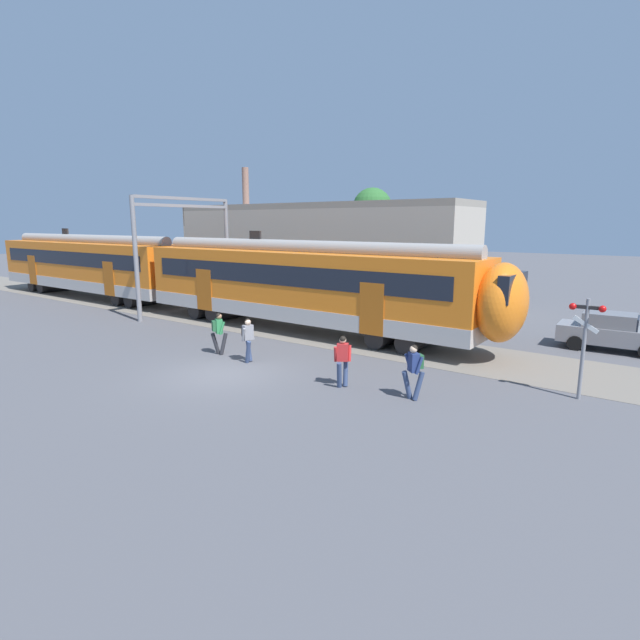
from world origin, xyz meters
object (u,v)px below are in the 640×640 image
at_px(pedestrian_grey, 248,336).
at_px(parked_car_grey, 612,332).
at_px(pedestrian_red, 343,358).
at_px(commuter_train, 182,274).
at_px(crossing_signal, 585,333).
at_px(pedestrian_navy, 414,367).
at_px(pedestrian_green, 218,330).

height_order(pedestrian_grey, parked_car_grey, pedestrian_grey).
bearing_deg(pedestrian_red, parked_car_grey, 58.69).
xyz_separation_m(pedestrian_grey, pedestrian_red, (4.45, -0.33, -0.03)).
height_order(commuter_train, crossing_signal, commuter_train).
relative_size(pedestrian_navy, parked_car_grey, 0.41).
distance_m(commuter_train, pedestrian_green, 10.40).
relative_size(commuter_train, crossing_signal, 12.68).
bearing_deg(pedestrian_green, parked_car_grey, 38.44).
bearing_deg(pedestrian_grey, commuter_train, 152.39).
xyz_separation_m(pedestrian_navy, crossing_signal, (3.94, 2.91, 1.02)).
distance_m(pedestrian_green, pedestrian_grey, 1.72).
bearing_deg(parked_car_grey, pedestrian_navy, -111.51).
distance_m(pedestrian_green, crossing_signal, 12.76).
relative_size(commuter_train, parked_car_grey, 9.36).
bearing_deg(pedestrian_red, pedestrian_grey, 175.73).
distance_m(commuter_train, parked_car_grey, 21.76).
height_order(commuter_train, parked_car_grey, commuter_train).
distance_m(pedestrian_grey, pedestrian_red, 4.46).
height_order(pedestrian_green, pedestrian_navy, same).
bearing_deg(pedestrian_navy, pedestrian_grey, 179.58).
bearing_deg(pedestrian_grey, crossing_signal, 14.99).
bearing_deg(pedestrian_red, pedestrian_green, 175.79).
height_order(pedestrian_red, crossing_signal, crossing_signal).
bearing_deg(parked_car_grey, commuter_train, -168.06).
relative_size(pedestrian_red, pedestrian_navy, 1.00).
bearing_deg(pedestrian_grey, parked_car_grey, 42.98).
distance_m(pedestrian_grey, parked_car_grey, 14.66).
height_order(pedestrian_green, parked_car_grey, pedestrian_green).
xyz_separation_m(pedestrian_red, pedestrian_navy, (2.32, 0.28, 0.03)).
bearing_deg(pedestrian_grey, pedestrian_navy, -0.42).
height_order(pedestrian_grey, pedestrian_navy, same).
bearing_deg(pedestrian_green, pedestrian_grey, -4.06).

